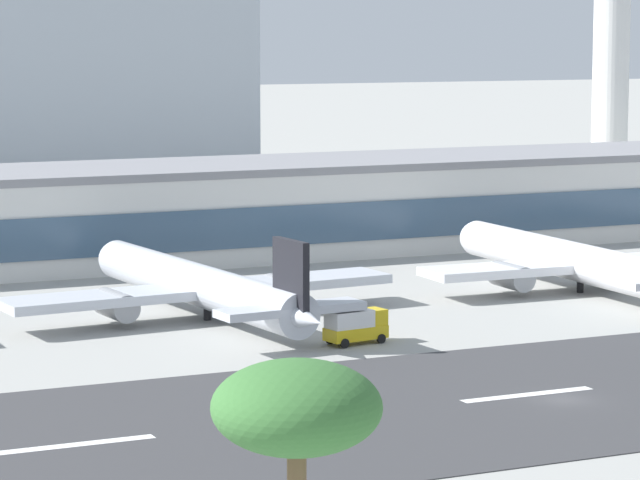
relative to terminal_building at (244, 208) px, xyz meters
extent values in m
plane|color=#9E9E99|center=(-9.21, -89.81, -6.09)|extent=(1400.00, 1400.00, 0.00)
cube|color=#38383A|center=(-9.21, -87.14, -6.05)|extent=(800.00, 37.13, 0.08)
cube|color=white|center=(-48.89, -87.14, -6.01)|extent=(12.00, 1.20, 0.01)
cube|color=white|center=(-10.93, -87.14, -6.01)|extent=(12.00, 1.20, 0.01)
cube|color=silver|center=(0.00, 0.06, -0.50)|extent=(198.54, 23.49, 11.18)
cube|color=#38516B|center=(0.00, -11.83, -1.06)|extent=(192.58, 0.30, 5.03)
cube|color=gray|center=(0.00, 0.06, 5.59)|extent=(200.52, 23.72, 1.00)
cylinder|color=silver|center=(79.23, 30.48, 15.74)|extent=(6.11, 6.11, 43.66)
cylinder|color=silver|center=(-22.27, -41.81, -2.73)|extent=(7.89, 43.63, 4.34)
sphere|color=silver|center=(-24.05, -20.18, -2.73)|extent=(4.13, 4.13, 4.13)
cone|color=silver|center=(-20.48, -63.45, -2.73)|extent=(4.54, 8.11, 3.91)
cube|color=silver|center=(-22.19, -42.68, -3.16)|extent=(42.61, 9.95, 0.96)
cylinder|color=gray|center=(-12.73, -41.90, -3.92)|extent=(3.31, 6.29, 2.82)
cylinder|color=gray|center=(-31.66, -43.46, -3.92)|extent=(3.31, 6.29, 2.82)
cube|color=silver|center=(-20.63, -61.72, -2.29)|extent=(14.60, 4.75, 0.76)
cube|color=black|center=(-20.63, -61.72, 0.75)|extent=(1.17, 5.90, 6.95)
cylinder|color=black|center=(-22.09, -43.98, -5.50)|extent=(0.78, 0.78, 1.19)
cylinder|color=silver|center=(22.42, -43.20, -2.70)|extent=(5.36, 43.85, 4.38)
sphere|color=silver|center=(22.92, -21.33, -2.70)|extent=(4.16, 4.16, 4.16)
cube|color=silver|center=(22.40, -44.08, -3.14)|extent=(36.95, 7.39, 0.96)
cylinder|color=gray|center=(30.68, -44.27, -3.90)|extent=(2.98, 6.19, 2.84)
cylinder|color=gray|center=(14.12, -43.89, -3.90)|extent=(2.98, 6.19, 2.84)
cylinder|color=black|center=(22.37, -45.39, -5.49)|extent=(0.79, 0.79, 1.20)
cube|color=gold|center=(-13.88, -61.62, -5.04)|extent=(6.30, 3.28, 1.20)
cube|color=silver|center=(-14.59, -61.73, -3.64)|extent=(4.62, 2.93, 1.60)
cube|color=gold|center=(-11.75, -61.30, -3.69)|extent=(2.00, 2.44, 1.50)
cylinder|color=black|center=(-11.62, -62.49, -5.64)|extent=(0.93, 0.41, 0.90)
cylinder|color=black|center=(-11.99, -60.12, -5.64)|extent=(0.93, 0.41, 0.90)
cylinder|color=black|center=(-15.77, -63.13, -5.64)|extent=(0.93, 0.41, 0.90)
cylinder|color=black|center=(-16.14, -60.76, -5.64)|extent=(0.93, 0.41, 0.90)
ellipsoid|color=#386B33|center=(-55.72, -141.27, 9.02)|extent=(6.64, 6.64, 3.65)
camera|label=1|loc=(-80.57, -196.70, 23.39)|focal=91.08mm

